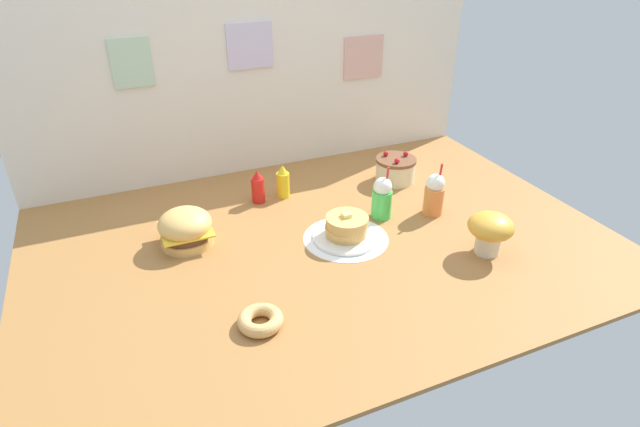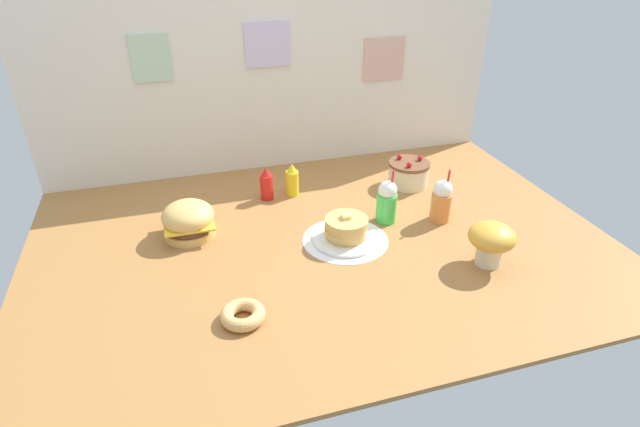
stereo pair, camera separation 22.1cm
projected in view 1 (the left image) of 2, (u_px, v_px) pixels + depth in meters
ground_plane at (323, 243)px, 2.24m from camera, size 2.50×1.73×0.02m
back_wall at (258, 78)px, 2.67m from camera, size 2.50×0.04×1.01m
doily_mat at (346, 238)px, 2.26m from camera, size 0.38×0.38×0.00m
burger at (186, 228)px, 2.19m from camera, size 0.23×0.23×0.16m
pancake_stack at (346, 229)px, 2.23m from camera, size 0.29×0.29×0.13m
layer_cake at (395, 169)px, 2.73m from camera, size 0.21×0.21×0.16m
ketchup_bottle at (258, 187)px, 2.52m from camera, size 0.07×0.07×0.17m
mustard_bottle at (283, 182)px, 2.57m from camera, size 0.07×0.07×0.17m
cream_soda_cup at (382, 198)px, 2.38m from camera, size 0.09×0.09×0.26m
orange_float_cup at (434, 194)px, 2.41m from camera, size 0.09×0.09×0.26m
donut_pink_glaze at (260, 320)px, 1.76m from camera, size 0.16×0.16×0.05m
mushroom_stool at (490, 230)px, 2.11m from camera, size 0.19×0.19×0.18m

